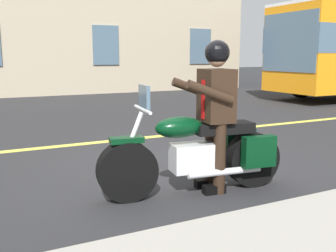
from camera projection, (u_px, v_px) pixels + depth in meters
ground_plane at (171, 167)px, 5.53m from camera, size 80.00×80.00×0.00m
lane_center_stripe at (123, 140)px, 7.29m from camera, size 60.00×0.16×0.01m
motorcycle_main at (199, 154)px, 4.44m from camera, size 2.22×0.77×1.26m
rider_main at (215, 103)px, 4.40m from camera, size 0.67×0.61×1.74m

